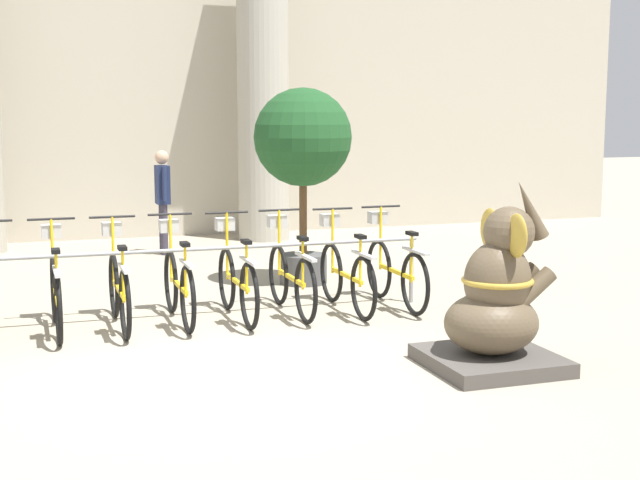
# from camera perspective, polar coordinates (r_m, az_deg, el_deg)

# --- Properties ---
(ground_plane) EXTENTS (60.00, 60.00, 0.00)m
(ground_plane) POSITION_cam_1_polar(r_m,az_deg,el_deg) (7.86, -5.55, -8.09)
(ground_plane) COLOR #9E937F
(building_facade) EXTENTS (20.00, 0.20, 6.00)m
(building_facade) POSITION_cam_1_polar(r_m,az_deg,el_deg) (16.06, -12.91, 10.82)
(building_facade) COLOR #BCB29E
(building_facade) RESTS_ON ground_plane
(column_right) EXTENTS (1.10, 1.10, 5.16)m
(column_right) POSITION_cam_1_polar(r_m,az_deg,el_deg) (15.50, -3.68, 9.71)
(column_right) COLOR #ADA899
(column_right) RESTS_ON ground_plane
(bike_rack) EXTENTS (5.57, 0.05, 0.77)m
(bike_rack) POSITION_cam_1_polar(r_m,az_deg,el_deg) (9.56, -9.19, -1.31)
(bike_rack) COLOR gray
(bike_rack) RESTS_ON ground_plane
(bicycle_2) EXTENTS (0.48, 1.72, 1.11)m
(bicycle_2) POSITION_cam_1_polar(r_m,az_deg,el_deg) (9.33, -16.56, -3.14)
(bicycle_2) COLOR black
(bicycle_2) RESTS_ON ground_plane
(bicycle_3) EXTENTS (0.48, 1.72, 1.11)m
(bicycle_3) POSITION_cam_1_polar(r_m,az_deg,el_deg) (9.37, -12.76, -2.96)
(bicycle_3) COLOR black
(bicycle_3) RESTS_ON ground_plane
(bicycle_4) EXTENTS (0.48, 1.72, 1.11)m
(bicycle_4) POSITION_cam_1_polar(r_m,az_deg,el_deg) (9.50, -9.06, -2.71)
(bicycle_4) COLOR black
(bicycle_4) RESTS_ON ground_plane
(bicycle_5) EXTENTS (0.48, 1.72, 1.11)m
(bicycle_5) POSITION_cam_1_polar(r_m,az_deg,el_deg) (9.59, -5.36, -2.55)
(bicycle_5) COLOR black
(bicycle_5) RESTS_ON ground_plane
(bicycle_6) EXTENTS (0.48, 1.72, 1.11)m
(bicycle_6) POSITION_cam_1_polar(r_m,az_deg,el_deg) (9.80, -1.90, -2.28)
(bicycle_6) COLOR black
(bicycle_6) RESTS_ON ground_plane
(bicycle_7) EXTENTS (0.48, 1.72, 1.11)m
(bicycle_7) POSITION_cam_1_polar(r_m,az_deg,el_deg) (9.93, 1.65, -2.14)
(bicycle_7) COLOR black
(bicycle_7) RESTS_ON ground_plane
(bicycle_8) EXTENTS (0.48, 1.72, 1.11)m
(bicycle_8) POSITION_cam_1_polar(r_m,az_deg,el_deg) (10.21, 4.82, -1.88)
(bicycle_8) COLOR black
(bicycle_8) RESTS_ON ground_plane
(elephant_statue) EXTENTS (1.08, 1.08, 1.65)m
(elephant_statue) POSITION_cam_1_polar(r_m,az_deg,el_deg) (7.83, 11.21, -4.05)
(elephant_statue) COLOR #4C4742
(elephant_statue) RESTS_ON ground_plane
(person_pedestrian) EXTENTS (0.21, 0.47, 1.62)m
(person_pedestrian) POSITION_cam_1_polar(r_m,az_deg,el_deg) (14.04, -10.04, 3.00)
(person_pedestrian) COLOR #383342
(person_pedestrian) RESTS_ON ground_plane
(potted_tree) EXTENTS (1.25, 1.25, 2.51)m
(potted_tree) POSITION_cam_1_polar(r_m,az_deg,el_deg) (11.38, -1.10, 6.00)
(potted_tree) COLOR #4C4C4C
(potted_tree) RESTS_ON ground_plane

